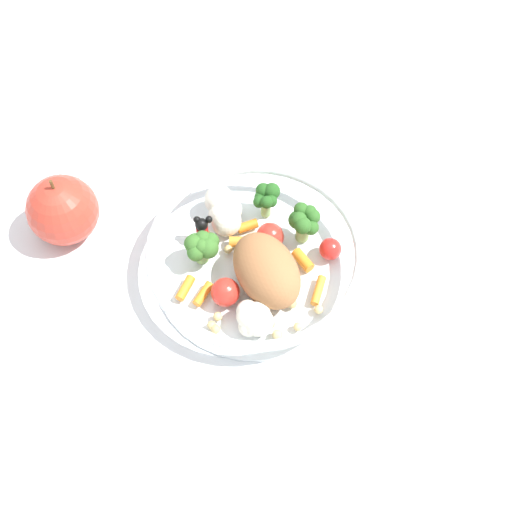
% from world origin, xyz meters
% --- Properties ---
extents(ground_plane, '(2.40, 2.40, 0.00)m').
position_xyz_m(ground_plane, '(0.00, 0.00, 0.00)').
color(ground_plane, white).
extents(food_container, '(0.24, 0.24, 0.07)m').
position_xyz_m(food_container, '(-0.00, 0.00, 0.03)').
color(food_container, white).
rests_on(food_container, ground_plane).
extents(loose_apple, '(0.08, 0.08, 0.09)m').
position_xyz_m(loose_apple, '(-0.07, 0.22, 0.04)').
color(loose_apple, '#BC3828').
rests_on(loose_apple, ground_plane).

